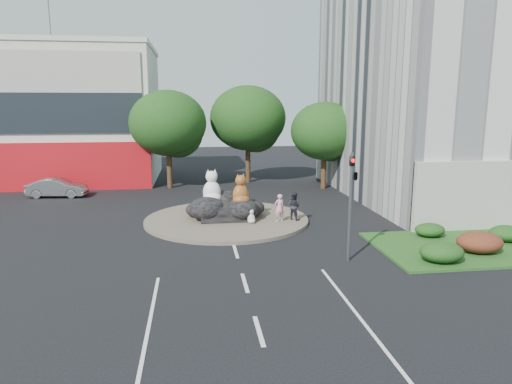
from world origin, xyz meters
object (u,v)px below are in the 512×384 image
at_px(kitten_calico, 204,215).
at_px(cat_white, 212,186).
at_px(parked_car, 57,188).
at_px(litter_bin, 432,252).
at_px(pedestrian_pink, 279,208).
at_px(kitten_white, 251,216).
at_px(pedestrian_dark, 294,206).
at_px(cat_tabby, 241,189).

bearing_deg(kitten_calico, cat_white, 67.48).
relative_size(parked_car, litter_bin, 6.48).
bearing_deg(pedestrian_pink, parked_car, -50.28).
relative_size(cat_white, kitten_white, 2.48).
relative_size(cat_white, parked_car, 0.47).
bearing_deg(litter_bin, pedestrian_dark, 122.05).
xyz_separation_m(cat_white, kitten_calico, (-0.53, -0.98, -1.55)).
bearing_deg(cat_white, parked_car, 137.67).
height_order(cat_white, litter_bin, cat_white).
bearing_deg(parked_car, cat_tabby, -121.09).
height_order(pedestrian_dark, litter_bin, pedestrian_dark).
xyz_separation_m(kitten_calico, pedestrian_pink, (4.44, -0.59, 0.44)).
xyz_separation_m(pedestrian_pink, pedestrian_dark, (0.95, 0.32, 0.01)).
relative_size(kitten_white, parked_car, 0.19).
height_order(kitten_calico, litter_bin, kitten_calico).
relative_size(kitten_white, pedestrian_pink, 0.51).
xyz_separation_m(cat_white, pedestrian_pink, (3.92, -1.57, -1.12)).
height_order(parked_car, litter_bin, parked_car).
distance_m(parked_car, litter_bin, 27.70).
bearing_deg(cat_white, kitten_white, -42.14).
bearing_deg(pedestrian_dark, pedestrian_pink, 60.96).
bearing_deg(pedestrian_pink, cat_tabby, -37.25).
bearing_deg(kitten_calico, litter_bin, -32.14).
bearing_deg(parked_car, pedestrian_pink, -119.22).
xyz_separation_m(cat_white, cat_tabby, (1.70, -0.71, -0.09)).
distance_m(kitten_calico, parked_car, 14.86).
bearing_deg(litter_bin, pedestrian_pink, 128.09).
height_order(kitten_white, parked_car, parked_car).
height_order(kitten_calico, parked_car, parked_car).
distance_m(cat_white, pedestrian_dark, 5.15).
bearing_deg(cat_white, cat_tabby, -27.34).
height_order(cat_white, kitten_white, cat_white).
bearing_deg(kitten_white, cat_white, 132.16).
xyz_separation_m(pedestrian_pink, litter_bin, (5.72, -7.29, -0.57)).
bearing_deg(cat_tabby, kitten_calico, 164.39).
bearing_deg(pedestrian_dark, litter_bin, 164.57).
bearing_deg(cat_white, pedestrian_dark, -19.04).
bearing_deg(kitten_calico, pedestrian_pink, -1.86).
bearing_deg(kitten_white, pedestrian_pink, -5.88).
bearing_deg(kitten_white, kitten_calico, 154.94).
bearing_deg(pedestrian_pink, litter_bin, 111.95).
height_order(kitten_white, pedestrian_dark, pedestrian_dark).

